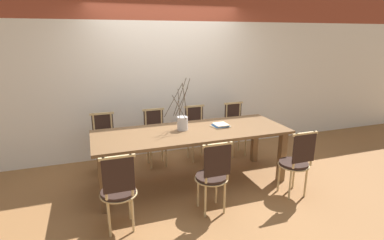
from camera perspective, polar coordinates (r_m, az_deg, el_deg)
ground_plane at (r=4.37m, az=0.00°, el=-11.69°), size 16.00×16.00×0.00m
wall_rear at (r=5.15m, az=-4.87°, el=11.08°), size 12.00×0.06×3.20m
dining_table at (r=4.11m, az=0.00°, el=-3.27°), size 2.65×0.95×0.77m
chair_near_leftend at (r=3.27m, az=-13.80°, el=-12.68°), size 0.39×0.39×0.90m
chair_near_left at (r=3.49m, az=4.03°, el=-10.25°), size 0.39×0.39×0.90m
chair_near_center at (r=4.05m, az=19.26°, el=-7.36°), size 0.39×0.39×0.90m
chair_far_leftend at (r=4.71m, az=-16.36°, el=-3.83°), size 0.39×0.39×0.90m
chair_far_left at (r=4.80m, az=-6.95°, el=-2.91°), size 0.39×0.39×0.90m
chair_far_center at (r=4.98m, az=0.84°, el=-2.09°), size 0.39×0.39×0.90m
chair_far_right at (r=5.26m, az=8.28°, el=-1.27°), size 0.39×0.39×0.90m
vase_centerpiece at (r=4.08m, az=-1.85°, el=-0.43°), size 0.35×0.38×0.70m
book_stack at (r=4.26m, az=5.44°, el=-1.03°), size 0.27×0.23×0.04m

